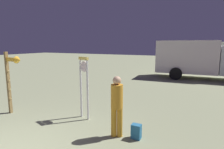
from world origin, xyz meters
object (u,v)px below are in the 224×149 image
(backpack, at_px, (136,132))
(arrow_sign, at_px, (12,73))
(standing_clock, at_px, (84,82))
(box_truck_far, at_px, (224,54))
(person_near_clock, at_px, (117,103))
(box_truck_near, at_px, (198,58))

(backpack, bearing_deg, arrow_sign, -176.47)
(standing_clock, distance_m, box_truck_far, 18.53)
(standing_clock, relative_size, person_near_clock, 1.25)
(person_near_clock, bearing_deg, arrow_sign, -177.77)
(box_truck_near, bearing_deg, arrow_sign, -117.13)
(box_truck_far, bearing_deg, backpack, -100.09)
(person_near_clock, bearing_deg, backpack, 13.26)
(arrow_sign, height_order, person_near_clock, arrow_sign)
(backpack, relative_size, box_truck_near, 0.06)
(arrow_sign, distance_m, backpack, 4.90)
(person_near_clock, distance_m, box_truck_far, 18.84)
(arrow_sign, bearing_deg, backpack, 3.53)
(backpack, height_order, box_truck_far, box_truck_far)
(standing_clock, height_order, box_truck_near, box_truck_near)
(backpack, xyz_separation_m, box_truck_near, (1.03, 10.89, 1.38))
(box_truck_near, bearing_deg, standing_clock, -107.10)
(box_truck_near, height_order, box_truck_far, box_truck_near)
(arrow_sign, distance_m, box_truck_near, 12.56)
(standing_clock, relative_size, arrow_sign, 0.93)
(person_near_clock, bearing_deg, box_truck_far, 78.35)
(box_truck_near, distance_m, box_truck_far, 7.76)
(person_near_clock, xyz_separation_m, box_truck_near, (1.57, 11.02, 0.61))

